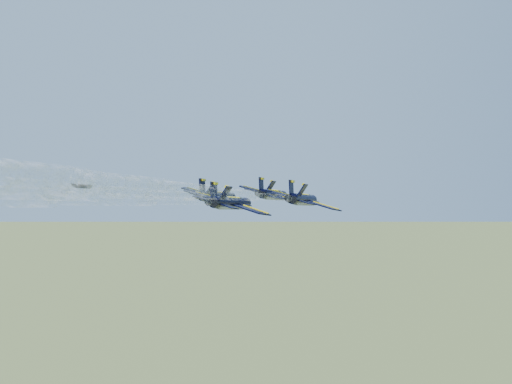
{
  "coord_description": "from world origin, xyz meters",
  "views": [
    {
      "loc": [
        3.0,
        -104.59,
        111.75
      ],
      "look_at": [
        2.71,
        5.39,
        105.18
      ],
      "focal_mm": 40.0,
      "sensor_mm": 36.0,
      "label": 1
    }
  ],
  "objects_px": {
    "jet_right": "(303,199)",
    "jet_slot": "(232,203)",
    "jet_left": "(218,197)",
    "jet_lead": "(273,195)"
  },
  "relations": [
    {
      "from": "jet_slot",
      "to": "jet_lead",
      "type": "bearing_deg",
      "value": 89.6
    },
    {
      "from": "jet_left",
      "to": "jet_slot",
      "type": "relative_size",
      "value": 1.0
    },
    {
      "from": "jet_right",
      "to": "jet_slot",
      "type": "distance_m",
      "value": 15.14
    },
    {
      "from": "jet_lead",
      "to": "jet_left",
      "type": "distance_m",
      "value": 13.02
    },
    {
      "from": "jet_lead",
      "to": "jet_left",
      "type": "xyz_separation_m",
      "value": [
        -11.03,
        -6.93,
        0.0
      ]
    },
    {
      "from": "jet_right",
      "to": "jet_slot",
      "type": "bearing_deg",
      "value": -128.89
    },
    {
      "from": "jet_right",
      "to": "jet_lead",
      "type": "bearing_deg",
      "value": 129.52
    },
    {
      "from": "jet_left",
      "to": "jet_slot",
      "type": "xyz_separation_m",
      "value": [
        3.33,
        -14.87,
        0.0
      ]
    },
    {
      "from": "jet_lead",
      "to": "jet_right",
      "type": "xyz_separation_m",
      "value": [
        5.14,
        -13.76,
        0.0
      ]
    },
    {
      "from": "jet_left",
      "to": "jet_right",
      "type": "height_order",
      "value": "same"
    }
  ]
}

